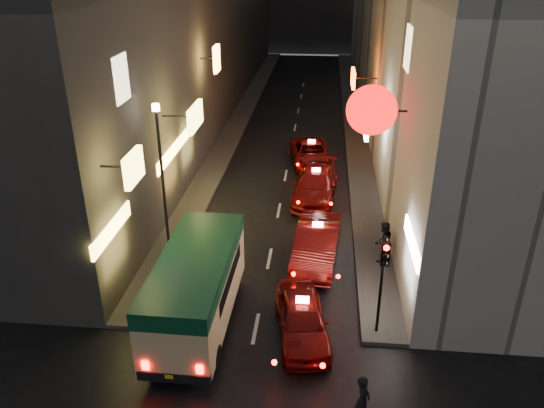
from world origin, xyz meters
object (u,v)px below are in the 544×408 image
(minibus, at_px, (196,282))
(traffic_light, at_px, (384,267))
(taxi_near, at_px, (302,316))
(pedestrian_crossing, at_px, (363,397))
(lamp_post, at_px, (162,171))

(minibus, xyz_separation_m, traffic_light, (5.94, -0.08, 0.99))
(minibus, distance_m, traffic_light, 6.03)
(taxi_near, height_order, pedestrian_crossing, pedestrian_crossing)
(minibus, height_order, traffic_light, traffic_light)
(pedestrian_crossing, height_order, traffic_light, traffic_light)
(taxi_near, bearing_deg, pedestrian_crossing, -62.59)
(lamp_post, bearing_deg, traffic_light, -28.91)
(pedestrian_crossing, bearing_deg, traffic_light, -0.70)
(lamp_post, bearing_deg, taxi_near, -39.30)
(taxi_near, relative_size, pedestrian_crossing, 2.94)
(minibus, height_order, pedestrian_crossing, minibus)
(minibus, relative_size, traffic_light, 1.79)
(minibus, distance_m, pedestrian_crossing, 6.44)
(taxi_near, distance_m, pedestrian_crossing, 3.81)
(pedestrian_crossing, bearing_deg, taxi_near, 37.85)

